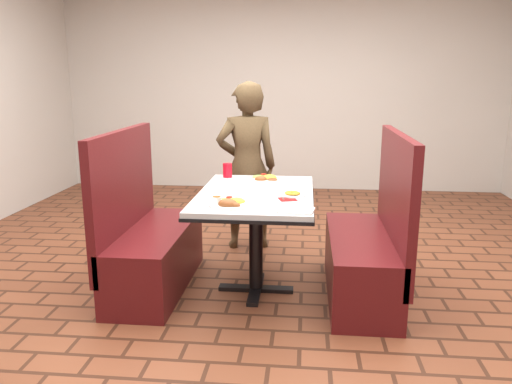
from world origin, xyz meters
TOP-DOWN VIEW (x-y plane):
  - room at (0.00, 0.00)m, footprint 7.00×7.04m
  - dining_table at (0.00, 0.00)m, footprint 0.81×1.21m
  - booth_bench_left at (-0.80, 0.00)m, footprint 0.47×1.20m
  - booth_bench_right at (0.80, 0.00)m, footprint 0.47×1.20m
  - diner_person at (-0.18, 0.99)m, footprint 0.62×0.48m
  - near_dinner_plate at (-0.13, -0.40)m, footprint 0.28×0.28m
  - far_dinner_plate at (0.03, 0.39)m, footprint 0.28×0.28m
  - plantain_plate at (0.26, -0.09)m, footprint 0.18×0.18m
  - maroon_napkin at (0.23, -0.20)m, footprint 0.14×0.14m
  - spoon_utensil at (0.19, -0.17)m, footprint 0.03×0.13m
  - red_tumbler at (-0.28, 0.50)m, footprint 0.07×0.07m
  - paper_napkin at (0.29, -0.49)m, footprint 0.23×0.19m
  - knife_utensil at (-0.10, -0.38)m, footprint 0.09×0.14m
  - fork_utensil at (-0.10, -0.41)m, footprint 0.06×0.15m
  - lettuce_shreds at (0.04, 0.06)m, footprint 0.28×0.32m

SIDE VIEW (x-z plane):
  - booth_bench_left at x=-0.80m, z-range -0.26..0.92m
  - booth_bench_right at x=0.80m, z-range -0.26..0.92m
  - dining_table at x=0.00m, z-range 0.28..1.03m
  - lettuce_shreds at x=0.04m, z-range 0.75..0.75m
  - maroon_napkin at x=0.23m, z-range 0.75..0.75m
  - diner_person at x=-0.18m, z-range 0.00..1.51m
  - spoon_utensil at x=0.19m, z-range 0.75..0.76m
  - paper_napkin at x=0.29m, z-range 0.75..0.76m
  - knife_utensil at x=-0.10m, z-range 0.76..0.76m
  - fork_utensil at x=-0.10m, z-range 0.76..0.76m
  - plantain_plate at x=0.26m, z-range 0.75..0.78m
  - far_dinner_plate at x=0.03m, z-range 0.74..0.81m
  - near_dinner_plate at x=-0.13m, z-range 0.74..0.82m
  - red_tumbler at x=-0.28m, z-range 0.75..0.86m
  - room at x=0.00m, z-range 0.50..3.32m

